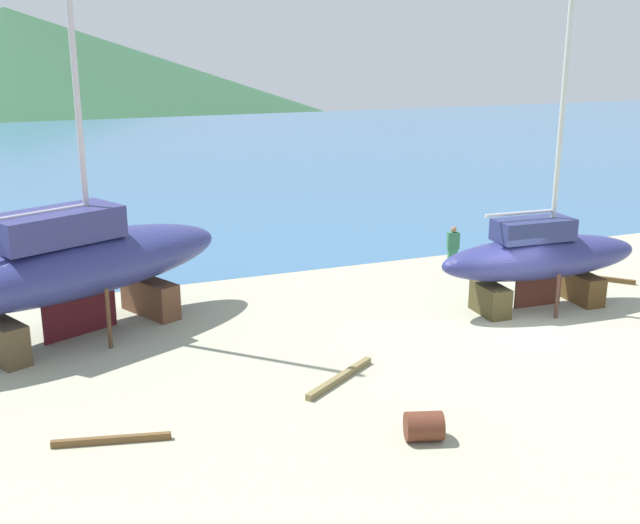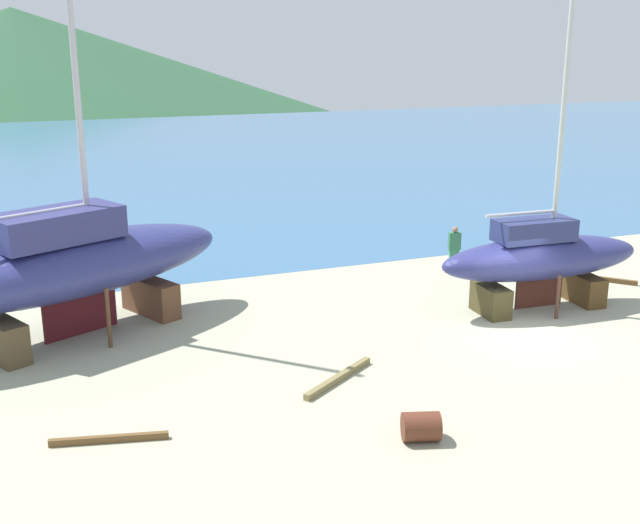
% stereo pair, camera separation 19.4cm
% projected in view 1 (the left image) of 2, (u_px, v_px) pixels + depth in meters
% --- Properties ---
extents(ground_plane, '(48.93, 48.93, 0.00)m').
position_uv_depth(ground_plane, '(620.00, 382.00, 19.74)').
color(ground_plane, '#A6A68B').
extents(sea_water, '(175.23, 62.77, 0.01)m').
position_uv_depth(sea_water, '(207.00, 155.00, 58.69)').
color(sea_water, '#38658F').
rests_on(sea_water, ground).
extents(headland_hill, '(174.39, 174.39, 28.79)m').
position_uv_depth(headland_hill, '(12.00, 85.00, 150.37)').
color(headland_hill, '#284F33').
rests_on(headland_hill, ground).
extents(sailboat_mid_port, '(7.08, 2.17, 11.66)m').
position_uv_depth(sailboat_mid_port, '(540.00, 257.00, 24.75)').
color(sailboat_mid_port, '#533A1D').
rests_on(sailboat_mid_port, ground).
extents(sailboat_large_starboard, '(10.05, 6.71, 14.42)m').
position_uv_depth(sailboat_large_starboard, '(74.00, 264.00, 22.32)').
color(sailboat_large_starboard, brown).
rests_on(sailboat_large_starboard, ground).
extents(worker, '(0.49, 0.35, 1.70)m').
position_uv_depth(worker, '(453.00, 248.00, 29.08)').
color(worker, '#327B54').
rests_on(worker, ground).
extents(barrel_tipped_left, '(0.97, 0.86, 0.64)m').
position_uv_depth(barrel_tipped_left, '(424.00, 426.00, 16.81)').
color(barrel_tipped_left, '#592C1C').
rests_on(barrel_tipped_left, ground).
extents(timber_long_aft, '(2.49, 0.68, 0.16)m').
position_uv_depth(timber_long_aft, '(112.00, 440.00, 16.73)').
color(timber_long_aft, brown).
rests_on(timber_long_aft, ground).
extents(timber_plank_near, '(2.44, 1.71, 0.17)m').
position_uv_depth(timber_plank_near, '(340.00, 378.00, 19.79)').
color(timber_plank_near, olive).
rests_on(timber_plank_near, ground).
extents(timber_long_fore, '(1.56, 1.69, 0.17)m').
position_uv_depth(timber_long_fore, '(604.00, 279.00, 28.00)').
color(timber_long_fore, brown).
rests_on(timber_long_fore, ground).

